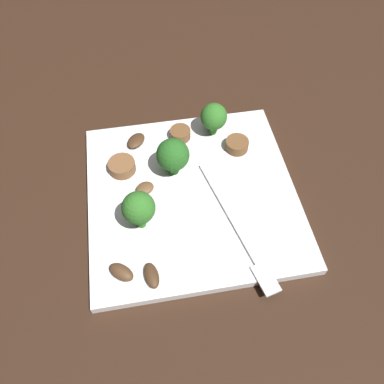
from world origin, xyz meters
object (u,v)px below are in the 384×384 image
object	(u,v)px
sausage_slice_2	(237,145)
mushroom_3	(121,272)
mushroom_2	(145,188)
sausage_slice_1	(122,166)
broccoli_floret_2	(139,208)
sausage_slice_0	(178,134)
plate	(192,195)
mushroom_0	(152,275)
mushroom_1	(136,141)
broccoli_floret_0	(214,117)
fork	(240,233)
broccoli_floret_1	(173,155)

from	to	relation	value
sausage_slice_2	mushroom_3	xyz separation A→B (m)	(0.15, -0.16, -0.00)
mushroom_2	sausage_slice_1	bearing A→B (deg)	-145.93
broccoli_floret_2	mushroom_3	bearing A→B (deg)	-24.75
sausage_slice_1	sausage_slice_0	bearing A→B (deg)	119.16
broccoli_floret_2	sausage_slice_0	size ratio (longest dim) A/B	1.96
plate	sausage_slice_0	xyz separation A→B (m)	(-0.09, -0.00, 0.01)
plate	mushroom_0	size ratio (longest dim) A/B	8.37
mushroom_1	mushroom_2	distance (m)	0.08
broccoli_floret_2	sausage_slice_1	xyz separation A→B (m)	(-0.08, -0.02, -0.03)
plate	broccoli_floret_2	distance (m)	0.08
broccoli_floret_2	mushroom_2	bearing A→B (deg)	169.99
mushroom_1	mushroom_2	bearing A→B (deg)	2.59
broccoli_floret_2	mushroom_0	bearing A→B (deg)	3.62
broccoli_floret_2	mushroom_3	size ratio (longest dim) A/B	1.85
broccoli_floret_0	mushroom_3	world-z (taller)	broccoli_floret_0
sausage_slice_2	sausage_slice_0	bearing A→B (deg)	-114.13
fork	mushroom_3	size ratio (longest dim) A/B	6.23
sausage_slice_1	mushroom_2	size ratio (longest dim) A/B	1.48
plate	mushroom_1	xyz separation A→B (m)	(-0.09, -0.06, 0.01)
broccoli_floret_2	broccoli_floret_0	bearing A→B (deg)	139.46
sausage_slice_0	mushroom_0	xyz separation A→B (m)	(0.19, -0.06, -0.00)
fork	mushroom_0	size ratio (longest dim) A/B	6.06
sausage_slice_1	mushroom_3	distance (m)	0.14
sausage_slice_1	mushroom_3	world-z (taller)	sausage_slice_1
broccoli_floret_0	sausage_slice_2	world-z (taller)	broccoli_floret_0
sausage_slice_1	mushroom_3	xyz separation A→B (m)	(0.14, -0.01, -0.00)
fork	sausage_slice_0	world-z (taller)	sausage_slice_0
mushroom_2	mushroom_1	bearing A→B (deg)	-177.41
fork	mushroom_3	bearing A→B (deg)	-92.05
broccoli_floret_1	mushroom_2	world-z (taller)	broccoli_floret_1
broccoli_floret_1	mushroom_0	xyz separation A→B (m)	(0.13, -0.04, -0.03)
fork	broccoli_floret_0	xyz separation A→B (m)	(-0.16, 0.00, 0.03)
mushroom_0	mushroom_3	bearing A→B (deg)	-105.46
plate	fork	world-z (taller)	fork
broccoli_floret_2	sausage_slice_1	bearing A→B (deg)	-169.04
sausage_slice_0	sausage_slice_2	bearing A→B (deg)	65.87
sausage_slice_2	mushroom_0	distance (m)	0.20
mushroom_2	mushroom_0	bearing A→B (deg)	-2.14
mushroom_2	mushroom_3	bearing A→B (deg)	-18.37
sausage_slice_1	broccoli_floret_1	bearing A→B (deg)	77.95
sausage_slice_2	broccoli_floret_1	bearing A→B (deg)	-74.33
sausage_slice_1	broccoli_floret_2	bearing A→B (deg)	10.96
mushroom_1	mushroom_2	size ratio (longest dim) A/B	1.28
broccoli_floret_1	sausage_slice_2	world-z (taller)	broccoli_floret_1
fork	mushroom_0	distance (m)	0.11
broccoli_floret_2	mushroom_2	xyz separation A→B (m)	(-0.05, 0.01, -0.03)
broccoli_floret_2	mushroom_1	size ratio (longest dim) A/B	1.85
mushroom_3	broccoli_floret_2	bearing A→B (deg)	155.25
broccoli_floret_0	mushroom_3	xyz separation A→B (m)	(0.18, -0.13, -0.02)
broccoli_floret_2	mushroom_0	world-z (taller)	broccoli_floret_2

